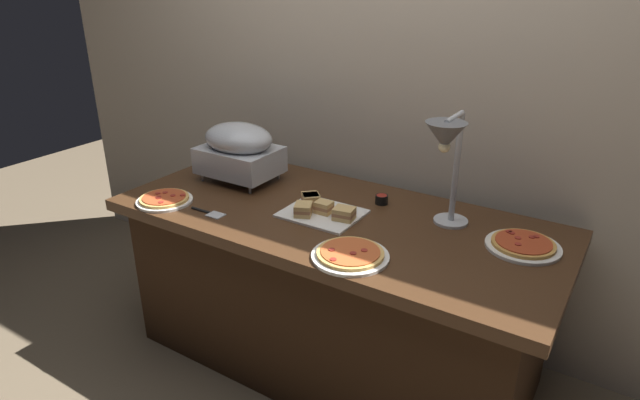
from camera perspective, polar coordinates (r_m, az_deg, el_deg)
ground_plane at (r=2.68m, az=1.30°, el=-16.43°), size 8.00×8.00×0.00m
back_wall at (r=2.56m, az=7.50°, el=11.51°), size 4.40×0.04×2.40m
buffet_table at (r=2.45m, az=1.38°, el=-9.49°), size 1.90×0.84×0.76m
chafing_dish at (r=2.62m, az=-8.58°, el=5.37°), size 0.37×0.28×0.28m
heat_lamp at (r=2.02m, az=13.32°, el=5.52°), size 0.15×0.31×0.47m
pizza_plate_front at (r=1.94m, az=3.23°, el=-5.80°), size 0.28×0.28×0.03m
pizza_plate_center at (r=2.14m, az=20.74°, el=-4.47°), size 0.27×0.27×0.03m
pizza_plate_raised_stand at (r=2.48m, az=-16.17°, el=0.05°), size 0.25×0.25×0.03m
sandwich_platter at (r=2.27m, az=0.02°, el=-0.97°), size 0.32×0.26×0.06m
sauce_cup_near at (r=2.38m, az=6.55°, el=0.10°), size 0.06×0.06×0.04m
serving_spatula at (r=2.33m, az=-11.75°, el=-1.33°), size 0.17×0.06×0.01m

